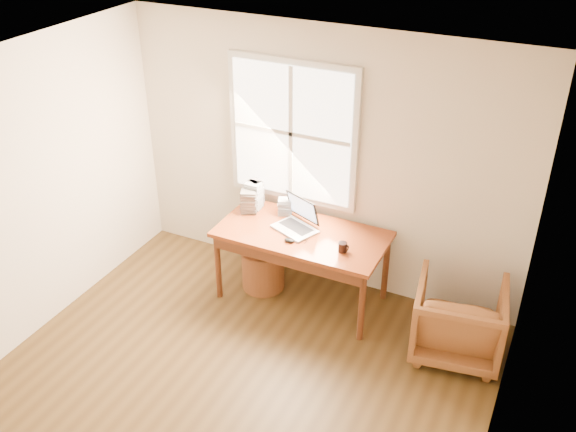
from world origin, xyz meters
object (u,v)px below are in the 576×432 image
Objects in this scene: armchair at (458,319)px; coffee_mug at (343,247)px; cd_stack_a at (254,195)px; wicker_stool at (263,268)px; laptop at (295,217)px; desk at (302,234)px.

coffee_mug is (-1.09, -0.01, 0.45)m from armchair.
cd_stack_a is at bearing 141.24° from coffee_mug.
wicker_stool is at bearing -12.34° from armchair.
laptop is 0.59m from cd_stack_a.
coffee_mug is (0.46, -0.14, 0.07)m from desk.
desk is at bearing 142.76° from coffee_mug.
wicker_stool is (-0.42, -0.00, -0.52)m from desk.
coffee_mug reaches higher than desk.
laptop is (-1.63, 0.14, 0.54)m from armchair.
armchair is 1.98m from wicker_stool.
cd_stack_a is at bearing -178.15° from laptop.
cd_stack_a is (-0.63, 0.22, 0.16)m from desk.
laptop reaches higher than wicker_stool.
cd_stack_a is (-0.55, 0.21, 0.00)m from laptop.
desk is 0.67m from wicker_stool.
armchair is (1.55, -0.13, -0.38)m from desk.
desk is 17.65× the size of coffee_mug.
coffee_mug is at bearing -18.26° from cd_stack_a.
laptop is (0.34, 0.01, 0.67)m from wicker_stool.
desk is at bearing 16.37° from laptop.
coffee_mug is 0.32× the size of cd_stack_a.
desk is 3.74× the size of wicker_stool.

